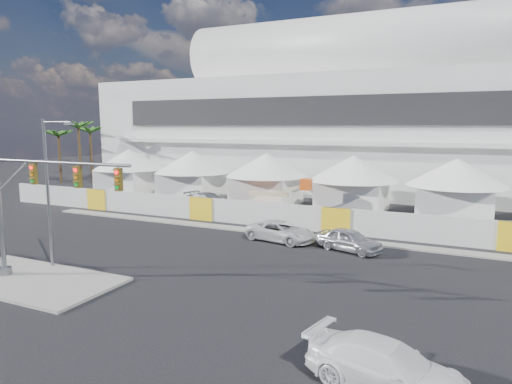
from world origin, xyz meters
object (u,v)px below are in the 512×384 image
at_px(pickup_near, 387,367).
at_px(traffic_mast, 25,205).
at_px(sedan_silver, 349,240).
at_px(boom_lift, 264,205).
at_px(lot_car_c, 209,202).
at_px(streetlight_median, 50,183).
at_px(pickup_curb, 281,231).

distance_m(pickup_near, traffic_mast, 19.12).
bearing_deg(sedan_silver, boom_lift, 67.37).
xyz_separation_m(pickup_near, boom_lift, (-15.02, 24.12, 0.20)).
height_order(lot_car_c, streetlight_median, streetlight_median).
xyz_separation_m(pickup_curb, pickup_near, (9.97, -15.83, 0.05)).
xyz_separation_m(traffic_mast, streetlight_median, (-0.75, 2.26, 0.85)).
bearing_deg(pickup_near, streetlight_median, 89.78).
xyz_separation_m(sedan_silver, pickup_near, (4.90, -15.31, 0.01)).
bearing_deg(pickup_curb, lot_car_c, 62.88).
relative_size(pickup_curb, streetlight_median, 0.60).
bearing_deg(traffic_mast, boom_lift, 80.49).
bearing_deg(pickup_curb, pickup_near, -137.38).
relative_size(sedan_silver, pickup_near, 0.84).
height_order(pickup_curb, boom_lift, boom_lift).
distance_m(traffic_mast, boom_lift, 22.47).
distance_m(pickup_near, boom_lift, 28.41).
bearing_deg(lot_car_c, streetlight_median, -159.92).
relative_size(traffic_mast, boom_lift, 1.34).
relative_size(sedan_silver, lot_car_c, 0.78).
xyz_separation_m(lot_car_c, boom_lift, (5.87, -0.12, 0.14)).
distance_m(sedan_silver, lot_car_c, 18.32).
height_order(pickup_curb, streetlight_median, streetlight_median).
xyz_separation_m(pickup_curb, streetlight_median, (-9.47, -11.38, 4.28)).
distance_m(pickup_curb, lot_car_c, 13.78).
distance_m(pickup_curb, streetlight_median, 15.42).
distance_m(traffic_mast, streetlight_median, 2.53).
relative_size(sedan_silver, streetlight_median, 0.52).
distance_m(streetlight_median, boom_lift, 20.56).
distance_m(lot_car_c, traffic_mast, 22.41).
bearing_deg(boom_lift, pickup_near, -59.06).
distance_m(pickup_near, streetlight_median, 20.39).
xyz_separation_m(sedan_silver, pickup_curb, (-5.07, 0.52, -0.04)).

